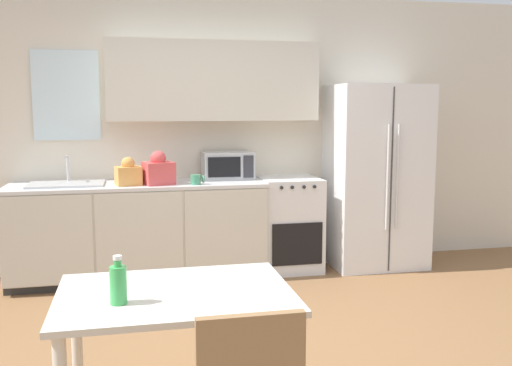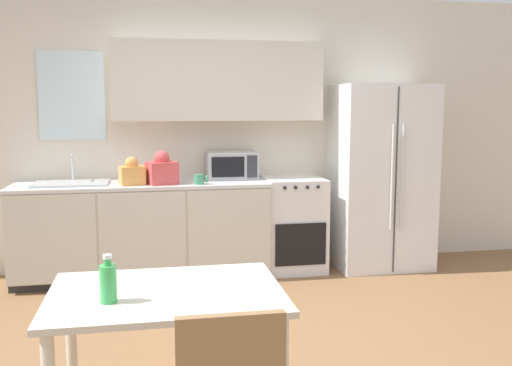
{
  "view_description": "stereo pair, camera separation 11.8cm",
  "coord_description": "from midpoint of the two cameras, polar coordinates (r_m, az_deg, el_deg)",
  "views": [
    {
      "loc": [
        -0.55,
        -3.52,
        1.61
      ],
      "look_at": [
        0.34,
        0.53,
        1.05
      ],
      "focal_mm": 40.0,
      "sensor_mm": 36.0,
      "label": 1
    },
    {
      "loc": [
        -0.43,
        -3.54,
        1.61
      ],
      "look_at": [
        0.34,
        0.53,
        1.05
      ],
      "focal_mm": 40.0,
      "sensor_mm": 36.0,
      "label": 2
    }
  ],
  "objects": [
    {
      "name": "kitchen_counter",
      "position": [
        5.45,
        -12.19,
        -4.7
      ],
      "size": [
        2.34,
        0.67,
        0.91
      ],
      "color": "#333333",
      "rests_on": "ground_plane"
    },
    {
      "name": "ground_plane",
      "position": [
        3.91,
        -4.22,
        -16.65
      ],
      "size": [
        12.0,
        12.0,
        0.0
      ],
      "primitive_type": "plane",
      "color": "olive"
    },
    {
      "name": "oven_range",
      "position": [
        5.66,
        2.71,
        -4.08
      ],
      "size": [
        0.57,
        0.62,
        0.91
      ],
      "color": "white",
      "rests_on": "ground_plane"
    },
    {
      "name": "grocery_bag_0",
      "position": [
        5.24,
        -13.29,
        0.94
      ],
      "size": [
        0.25,
        0.22,
        0.25
      ],
      "rotation": [
        0.0,
        0.0,
        0.22
      ],
      "color": "#DB994C",
      "rests_on": "kitchen_counter"
    },
    {
      "name": "drink_bottle",
      "position": [
        2.62,
        -14.88,
        -9.71
      ],
      "size": [
        0.08,
        0.08,
        0.22
      ],
      "color": "#3FB259",
      "rests_on": "dining_table"
    },
    {
      "name": "dining_table",
      "position": [
        2.8,
        -9.27,
        -12.8
      ],
      "size": [
        1.09,
        0.78,
        0.74
      ],
      "color": "beige",
      "rests_on": "ground_plane"
    },
    {
      "name": "microwave",
      "position": [
        5.56,
        -3.46,
        1.78
      ],
      "size": [
        0.49,
        0.32,
        0.26
      ],
      "color": "#B7BABC",
      "rests_on": "kitchen_counter"
    },
    {
      "name": "coffee_mug",
      "position": [
        5.19,
        -6.63,
        0.35
      ],
      "size": [
        0.13,
        0.09,
        0.09
      ],
      "color": "#3F8C66",
      "rests_on": "kitchen_counter"
    },
    {
      "name": "kitchen_sink",
      "position": [
        5.41,
        -19.02,
        -0.03
      ],
      "size": [
        0.66,
        0.42,
        0.26
      ],
      "color": "#B7BABC",
      "rests_on": "kitchen_counter"
    },
    {
      "name": "wall_back",
      "position": [
        5.67,
        -7.03,
        6.02
      ],
      "size": [
        12.0,
        0.38,
        2.7
      ],
      "color": "beige",
      "rests_on": "ground_plane"
    },
    {
      "name": "refrigerator",
      "position": [
        5.84,
        11.36,
        0.66
      ],
      "size": [
        0.92,
        0.72,
        1.82
      ],
      "color": "white",
      "rests_on": "ground_plane"
    },
    {
      "name": "grocery_bag_1",
      "position": [
        5.24,
        -10.37,
        1.26
      ],
      "size": [
        0.31,
        0.28,
        0.3
      ],
      "rotation": [
        0.0,
        0.0,
        0.28
      ],
      "color": "#D14C4C",
      "rests_on": "kitchen_counter"
    }
  ]
}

